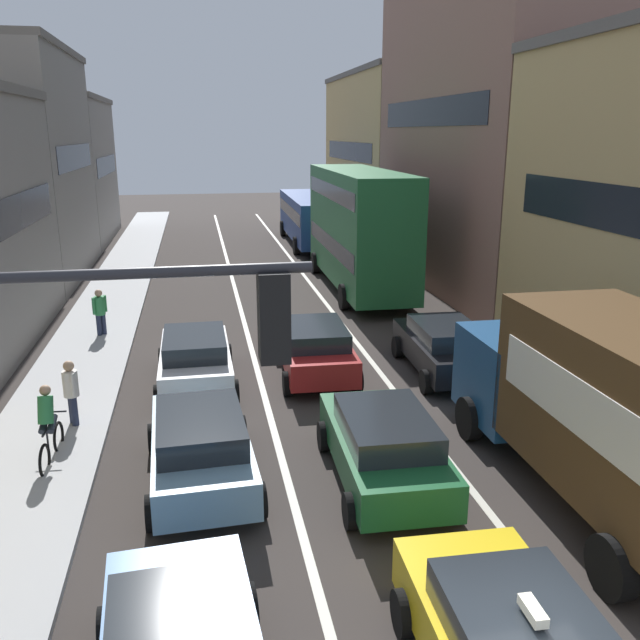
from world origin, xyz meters
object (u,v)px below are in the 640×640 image
(sedan_centre_lane_second, at_px, (384,445))
(pedestrian_mid_sidewalk, at_px, (100,311))
(cyclist_on_sidewalk, at_px, (49,427))
(traffic_light_pole, at_px, (67,447))
(hatchback_centre_lane_third, at_px, (315,347))
(sedan_left_lane_third, at_px, (195,358))
(bus_far_queue_secondary, at_px, (310,216))
(bus_mid_queue_primary, at_px, (359,224))
(pedestrian_near_kerb, at_px, (71,391))
(removalist_box_truck, at_px, (605,404))
(wagon_left_lane_second, at_px, (201,445))
(sedan_right_lane_behind_truck, at_px, (444,346))

(sedan_centre_lane_second, bearing_deg, pedestrian_mid_sidewalk, 33.25)
(cyclist_on_sidewalk, bearing_deg, traffic_light_pole, -161.58)
(hatchback_centre_lane_third, height_order, cyclist_on_sidewalk, cyclist_on_sidewalk)
(sedan_left_lane_third, relative_size, cyclist_on_sidewalk, 2.49)
(sedan_centre_lane_second, height_order, bus_far_queue_secondary, bus_far_queue_secondary)
(bus_far_queue_secondary, bearing_deg, traffic_light_pole, 167.94)
(bus_mid_queue_primary, bearing_deg, pedestrian_near_kerb, 143.13)
(removalist_box_truck, bearing_deg, cyclist_on_sidewalk, 71.70)
(wagon_left_lane_second, xyz_separation_m, hatchback_centre_lane_third, (3.20, 5.48, 0.00))
(sedan_centre_lane_second, height_order, pedestrian_near_kerb, pedestrian_near_kerb)
(pedestrian_mid_sidewalk, bearing_deg, bus_far_queue_secondary, -73.05)
(wagon_left_lane_second, height_order, bus_far_queue_secondary, bus_far_queue_secondary)
(hatchback_centre_lane_third, bearing_deg, cyclist_on_sidewalk, 125.91)
(sedan_centre_lane_second, height_order, hatchback_centre_lane_third, same)
(bus_mid_queue_primary, bearing_deg, bus_far_queue_secondary, 1.18)
(removalist_box_truck, xyz_separation_m, pedestrian_mid_sidewalk, (-10.14, 12.16, -1.03))
(removalist_box_truck, height_order, sedan_right_lane_behind_truck, removalist_box_truck)
(sedan_centre_lane_second, distance_m, pedestrian_near_kerb, 7.25)
(sedan_centre_lane_second, relative_size, bus_mid_queue_primary, 0.41)
(pedestrian_near_kerb, bearing_deg, sedan_left_lane_third, 15.32)
(pedestrian_mid_sidewalk, bearing_deg, sedan_left_lane_third, 168.56)
(bus_far_queue_secondary, height_order, cyclist_on_sidewalk, bus_far_queue_secondary)
(hatchback_centre_lane_third, height_order, sedan_left_lane_third, same)
(bus_far_queue_secondary, height_order, pedestrian_mid_sidewalk, bus_far_queue_secondary)
(removalist_box_truck, distance_m, sedan_right_lane_behind_truck, 7.13)
(traffic_light_pole, height_order, sedan_left_lane_third, traffic_light_pole)
(pedestrian_near_kerb, bearing_deg, traffic_light_pole, -102.39)
(traffic_light_pole, relative_size, hatchback_centre_lane_third, 1.26)
(traffic_light_pole, bearing_deg, pedestrian_mid_sidewalk, 97.08)
(sedan_centre_lane_second, bearing_deg, sedan_right_lane_behind_truck, -29.06)
(sedan_left_lane_third, bearing_deg, hatchback_centre_lane_third, -85.05)
(traffic_light_pole, xyz_separation_m, wagon_left_lane_second, (1.12, 5.96, -3.02))
(sedan_left_lane_third, bearing_deg, removalist_box_truck, -135.96)
(sedan_right_lane_behind_truck, bearing_deg, cyclist_on_sidewalk, 112.76)
(sedan_left_lane_third, bearing_deg, sedan_right_lane_behind_truck, -92.32)
(bus_far_queue_secondary, distance_m, pedestrian_near_kerb, 26.27)
(cyclist_on_sidewalk, bearing_deg, wagon_left_lane_second, -109.55)
(wagon_left_lane_second, xyz_separation_m, sedan_right_lane_behind_truck, (6.77, 4.94, 0.00))
(sedan_centre_lane_second, xyz_separation_m, sedan_right_lane_behind_truck, (3.32, 5.56, 0.00))
(wagon_left_lane_second, distance_m, sedan_right_lane_behind_truck, 8.38)
(sedan_right_lane_behind_truck, bearing_deg, sedan_left_lane_third, 90.35)
(sedan_centre_lane_second, relative_size, cyclist_on_sidewalk, 2.52)
(hatchback_centre_lane_third, xyz_separation_m, pedestrian_mid_sidewalk, (-6.31, 4.60, 0.15))
(traffic_light_pole, relative_size, wagon_left_lane_second, 1.26)
(wagon_left_lane_second, height_order, bus_mid_queue_primary, bus_mid_queue_primary)
(wagon_left_lane_second, height_order, hatchback_centre_lane_third, same)
(pedestrian_mid_sidewalk, bearing_deg, cyclist_on_sidewalk, 137.48)
(bus_far_queue_secondary, bearing_deg, pedestrian_near_kerb, 159.75)
(cyclist_on_sidewalk, bearing_deg, bus_far_queue_secondary, -16.82)
(wagon_left_lane_second, height_order, sedan_right_lane_behind_truck, same)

